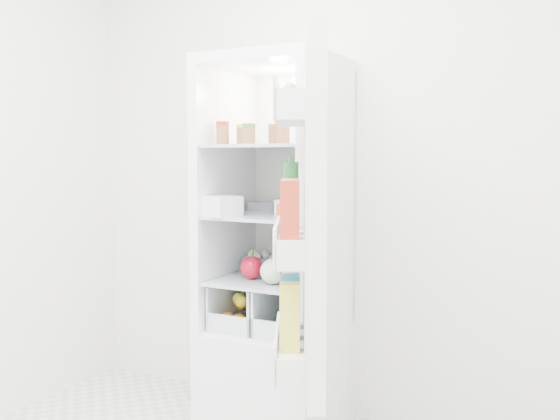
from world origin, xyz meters
The scene contains 20 objects.
room_walls centered at (0.00, 0.00, 1.59)m, with size 3.02×3.02×2.61m.
refrigerator centered at (-0.20, 1.25, 0.67)m, with size 0.60×0.60×1.80m.
shelf_low centered at (-0.20, 1.19, 0.74)m, with size 0.49×0.53×0.01m, color #ABBAC8.
shelf_mid centered at (-0.20, 1.19, 1.05)m, with size 0.49×0.53×0.01m, color #ABBAC8.
shelf_top centered at (-0.20, 1.19, 1.38)m, with size 0.49×0.53×0.01m, color #ABBAC8.
crisper_left centered at (-0.32, 1.19, 0.61)m, with size 0.23×0.46×0.22m, color silver, non-canonical shape.
crisper_right centered at (-0.08, 1.19, 0.61)m, with size 0.23×0.46×0.22m, color silver, non-canonical shape.
condiment_jars centered at (-0.24, 1.07, 1.43)m, with size 0.38×0.16×0.08m.
squeeze_bottle centered at (-0.02, 1.35, 1.48)m, with size 0.06×0.06×0.19m, color white.
tub_white centered at (-0.37, 0.99, 1.10)m, with size 0.14×0.14×0.09m, color white.
tub_cream centered at (-0.12, 1.19, 1.09)m, with size 0.13×0.13×0.07m, color silver.
tin_red centered at (-0.07, 1.06, 1.09)m, with size 0.09×0.09×0.06m, color #DA4320.
foil_tray centered at (-0.34, 1.37, 1.08)m, with size 0.16×0.12×0.04m, color silver.
red_cabbage centered at (-0.10, 1.10, 0.82)m, with size 0.15×0.15×0.15m, color #5F205D.
bell_pepper centered at (-0.28, 1.12, 0.80)m, with size 0.11×0.11×0.11m, color #B70B21.
mushroom_bowl centered at (-0.35, 1.30, 0.78)m, with size 0.16×0.16×0.07m, color #91BBD8.
salad_bag centered at (-0.13, 1.05, 0.81)m, with size 0.12×0.12×0.12m, color #BFE2AA.
citrus_pile centered at (-0.33, 1.12, 0.59)m, with size 0.20×0.24×0.16m.
veg_pile centered at (-0.07, 1.18, 0.56)m, with size 0.16×0.30×0.10m.
fridge_door centered at (0.23, 0.64, 1.09)m, with size 0.39×0.57×1.30m.
Camera 1 is at (1.21, -1.43, 1.32)m, focal length 40.00 mm.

